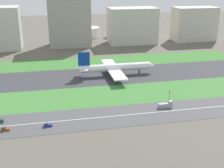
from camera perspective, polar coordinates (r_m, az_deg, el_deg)
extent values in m
plane|color=#5B564C|center=(238.18, -3.46, 1.45)|extent=(800.00, 800.00, 0.00)
cube|color=#38383D|center=(238.16, -3.46, 1.46)|extent=(280.00, 46.00, 0.10)
cube|color=#3D7A33|center=(277.03, -4.73, 4.08)|extent=(280.00, 36.00, 0.10)
cube|color=#427F38|center=(200.14, -1.71, -2.17)|extent=(280.00, 36.00, 0.10)
cube|color=#4C4C4F|center=(171.43, 0.19, -6.11)|extent=(280.00, 28.00, 0.10)
cube|color=silver|center=(171.41, 0.19, -6.09)|extent=(266.00, 0.50, 0.01)
cylinder|color=white|center=(239.30, 0.69, 3.15)|extent=(56.00, 6.00, 6.00)
cone|color=white|center=(247.29, 7.51, 3.54)|extent=(4.00, 5.70, 5.70)
cone|color=white|center=(234.63, -6.61, 2.88)|extent=(5.00, 5.40, 5.40)
cube|color=navy|center=(233.16, -5.33, 4.66)|extent=(9.00, 0.80, 11.00)
cube|color=white|center=(234.98, -5.52, 3.00)|extent=(6.00, 16.00, 0.60)
cube|color=white|center=(253.32, -0.49, 3.82)|extent=(10.00, 26.00, 1.00)
cylinder|color=gray|center=(248.50, 0.01, 2.98)|extent=(5.00, 3.20, 3.20)
cube|color=white|center=(225.28, 1.02, 1.76)|extent=(10.00, 26.00, 1.00)
cylinder|color=gray|center=(231.73, 0.93, 1.71)|extent=(5.00, 3.20, 3.20)
cylinder|color=black|center=(245.47, 5.16, 2.38)|extent=(1.00, 1.00, 3.20)
cylinder|color=black|center=(243.14, -0.41, 2.29)|extent=(1.00, 1.00, 3.20)
cylinder|color=black|center=(236.61, -0.08, 1.79)|extent=(1.00, 1.00, 3.20)
cube|color=#19662D|center=(175.12, -20.44, -6.66)|extent=(4.40, 1.80, 1.10)
cube|color=#333D4C|center=(174.56, -20.22, -6.35)|extent=(2.20, 1.66, 0.90)
cube|color=navy|center=(163.70, -12.02, -7.67)|extent=(4.40, 1.80, 1.10)
cube|color=#333D4C|center=(163.27, -12.33, -7.38)|extent=(2.20, 1.66, 0.90)
cube|color=brown|center=(165.61, -19.49, -8.10)|extent=(4.40, 1.80, 1.10)
cube|color=#333D4C|center=(165.29, -19.80, -7.81)|extent=(2.20, 1.66, 0.90)
cube|color=#99999E|center=(184.19, 10.01, -4.02)|extent=(8.40, 2.50, 2.80)
cube|color=#99999E|center=(184.56, 10.97, -3.35)|extent=(2.00, 2.30, 1.20)
cylinder|color=#4C4C51|center=(192.44, 10.78, -2.48)|extent=(0.24, 0.24, 6.00)
cube|color=black|center=(191.12, 10.84, -1.48)|extent=(0.36, 0.36, 1.20)
sphere|color=#19D826|center=(190.85, 10.87, -1.42)|extent=(0.24, 0.24, 0.24)
cube|color=#9E998E|center=(341.72, -8.12, 11.75)|extent=(45.59, 27.79, 55.99)
cube|color=beige|center=(354.97, 3.84, 10.94)|extent=(54.45, 29.54, 40.47)
cube|color=beige|center=(382.84, 15.23, 10.88)|extent=(50.33, 25.55, 39.58)
cylinder|color=silver|center=(392.08, -4.33, 9.72)|extent=(25.66, 25.66, 12.74)
cylinder|color=silver|center=(397.83, 0.79, 10.21)|extent=(19.74, 19.74, 16.65)
cylinder|color=silver|center=(404.80, 4.57, 10.03)|extent=(22.72, 22.72, 12.67)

